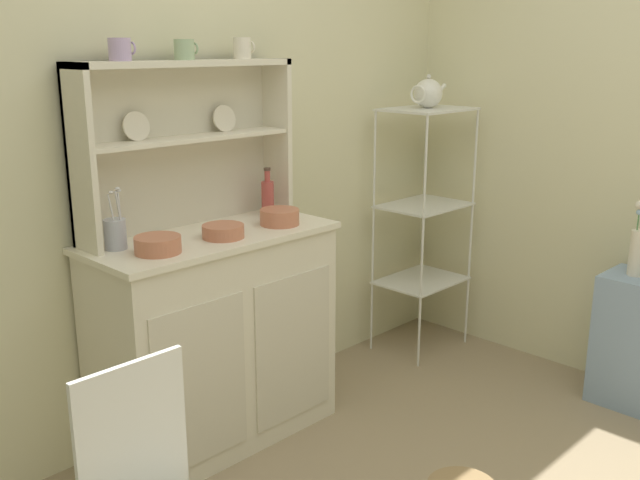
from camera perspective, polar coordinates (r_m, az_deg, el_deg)
wall_back at (r=3.02m, az=-10.61°, el=8.38°), size 3.84×0.05×2.50m
hutch_cabinet at (r=2.97m, az=-8.23°, el=-7.57°), size 1.00×0.45×0.88m
hutch_shelf_unit at (r=2.89m, az=-10.83°, el=8.41°), size 0.93×0.18×0.66m
bakers_rack at (r=3.79m, az=8.23°, el=3.19°), size 0.45×0.34×1.29m
cup_lilac_0 at (r=2.70m, az=-15.52°, el=14.32°), size 0.09×0.08×0.08m
cup_sage_1 at (r=2.84m, az=-10.66°, el=14.59°), size 0.09×0.08×0.08m
cup_cream_2 at (r=3.01m, az=-6.15°, el=14.85°), size 0.09×0.07×0.08m
bowl_mixing_large at (r=2.61m, az=-12.71°, el=-0.36°), size 0.17×0.17×0.06m
bowl_floral_medium at (r=2.77m, az=-7.66°, el=0.69°), size 0.16×0.16×0.05m
bowl_cream_small at (r=2.95m, az=-3.21°, el=1.84°), size 0.16×0.16×0.06m
jam_bottle at (r=3.11m, az=-4.16°, el=3.45°), size 0.05×0.05×0.21m
utensil_jar at (r=2.69m, az=-15.88°, el=0.53°), size 0.08×0.08×0.23m
porcelain_teapot at (r=3.71m, az=8.53°, el=11.40°), size 0.23×0.14×0.17m
flower_vase at (r=3.47m, az=23.86°, el=-0.60°), size 0.07×0.07×0.35m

